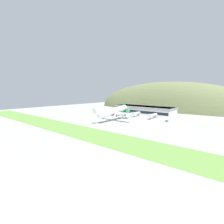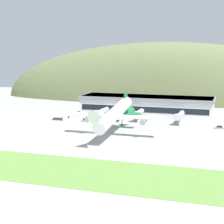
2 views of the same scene
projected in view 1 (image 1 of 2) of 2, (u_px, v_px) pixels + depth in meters
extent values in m
plane|color=#9E9E99|center=(106.00, 119.00, 176.11)|extent=(350.66, 350.66, 0.00)
cube|color=#669342|center=(63.00, 127.00, 139.17)|extent=(315.60, 26.79, 0.08)
ellipsoid|color=#667047|center=(166.00, 110.00, 257.82)|extent=(247.70, 53.59, 83.03)
cube|color=silver|center=(144.00, 111.00, 205.66)|extent=(70.65, 19.52, 10.67)
cube|color=gray|center=(144.00, 107.00, 205.11)|extent=(71.85, 20.72, 1.92)
cube|color=black|center=(140.00, 112.00, 198.43)|extent=(67.82, 0.16, 2.99)
cylinder|color=silver|center=(122.00, 112.00, 205.81)|extent=(2.60, 15.01, 2.60)
cube|color=silver|center=(118.00, 112.00, 200.23)|extent=(3.38, 2.86, 2.86)
cylinder|color=slate|center=(118.00, 114.00, 200.85)|extent=(0.36, 0.36, 4.00)
cylinder|color=silver|center=(137.00, 113.00, 194.45)|extent=(2.60, 11.67, 2.60)
cube|color=silver|center=(134.00, 114.00, 190.11)|extent=(3.38, 2.86, 2.86)
cylinder|color=slate|center=(134.00, 115.00, 190.73)|extent=(0.36, 0.36, 4.00)
cylinder|color=silver|center=(153.00, 115.00, 180.00)|extent=(2.60, 13.69, 2.60)
cube|color=silver|center=(150.00, 116.00, 174.90)|extent=(3.38, 2.86, 2.86)
cylinder|color=slate|center=(150.00, 118.00, 175.53)|extent=(0.36, 0.36, 4.00)
cylinder|color=white|center=(113.00, 111.00, 165.26)|extent=(5.02, 37.55, 10.11)
cone|color=white|center=(97.00, 110.00, 149.14)|extent=(4.92, 6.14, 5.63)
cone|color=#196B38|center=(127.00, 112.00, 181.75)|extent=(4.92, 7.14, 5.77)
cube|color=#196B38|center=(124.00, 108.00, 178.14)|extent=(0.50, 5.74, 9.69)
cube|color=#196B38|center=(124.00, 112.00, 178.91)|extent=(13.04, 3.53, 0.84)
cube|color=white|center=(114.00, 112.00, 166.77)|extent=(39.58, 3.63, 0.94)
cylinder|color=#9E9EA3|center=(105.00, 113.00, 174.35)|extent=(2.30, 3.88, 2.78)
cylinder|color=#9E9EA3|center=(124.00, 115.00, 158.76)|extent=(2.30, 3.88, 2.78)
cylinder|color=#2D2D2D|center=(112.00, 115.00, 168.89)|extent=(0.28, 0.28, 2.20)
cylinder|color=#2D2D2D|center=(112.00, 116.00, 169.03)|extent=(0.45, 1.10, 1.10)
cylinder|color=#2D2D2D|center=(116.00, 115.00, 165.27)|extent=(0.28, 0.28, 2.20)
cylinder|color=#2D2D2D|center=(116.00, 116.00, 165.41)|extent=(0.45, 1.10, 1.10)
cylinder|color=#2D2D2D|center=(103.00, 114.00, 155.84)|extent=(0.22, 0.22, 1.98)
cylinder|color=#2D2D2D|center=(103.00, 115.00, 155.97)|extent=(0.30, 0.82, 0.82)
cube|color=#999EA3|center=(166.00, 122.00, 161.43)|extent=(4.31, 1.80, 0.79)
cube|color=black|center=(167.00, 121.00, 161.20)|extent=(2.38, 1.51, 0.64)
cube|color=#999EA3|center=(113.00, 115.00, 202.05)|extent=(3.81, 1.92, 0.93)
cube|color=black|center=(113.00, 115.00, 201.82)|extent=(2.10, 1.62, 0.76)
cube|color=silver|center=(125.00, 117.00, 192.73)|extent=(3.64, 1.88, 0.78)
cube|color=black|center=(125.00, 116.00, 192.76)|extent=(2.00, 1.60, 0.64)
cube|color=silver|center=(107.00, 114.00, 209.29)|extent=(2.73, 2.27, 2.66)
cube|color=black|center=(107.00, 113.00, 208.36)|extent=(0.13, 1.87, 1.17)
cube|color=#38383D|center=(104.00, 114.00, 212.06)|extent=(5.73, 2.13, 0.90)
cylinder|color=silver|center=(104.00, 113.00, 211.88)|extent=(5.45, 2.23, 2.09)
cube|color=orange|center=(144.00, 121.00, 166.35)|extent=(0.52, 0.52, 0.03)
cone|color=orange|center=(144.00, 121.00, 166.31)|extent=(0.40, 0.40, 0.55)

